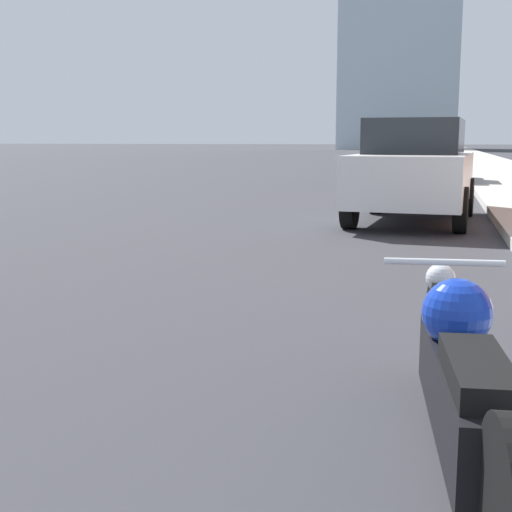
# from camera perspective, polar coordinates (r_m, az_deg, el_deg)

# --- Properties ---
(sidewalk) EXTENTS (3.43, 240.00, 0.15)m
(sidewalk) POSITION_cam_1_polar(r_m,az_deg,el_deg) (38.87, 18.17, 6.94)
(sidewalk) COLOR #B2ADA3
(sidewalk) RESTS_ON ground_plane
(motorcycle) EXTENTS (0.62, 2.56, 0.77)m
(motorcycle) POSITION_cam_1_polar(r_m,az_deg,el_deg) (3.16, 16.19, -9.56)
(motorcycle) COLOR black
(motorcycle) RESTS_ON ground_plane
(parked_car_white) EXTENTS (2.11, 4.18, 1.71)m
(parked_car_white) POSITION_cam_1_polar(r_m,az_deg,el_deg) (12.27, 12.54, 6.72)
(parked_car_white) COLOR silver
(parked_car_white) RESTS_ON ground_plane
(parked_car_blue) EXTENTS (2.04, 4.16, 1.67)m
(parked_car_blue) POSITION_cam_1_polar(r_m,az_deg,el_deg) (22.68, 13.90, 7.69)
(parked_car_blue) COLOR #1E3899
(parked_car_blue) RESTS_ON ground_plane
(parked_car_silver) EXTENTS (2.07, 4.59, 1.57)m
(parked_car_silver) POSITION_cam_1_polar(r_m,az_deg,el_deg) (34.26, 13.59, 8.10)
(parked_car_silver) COLOR #BCBCC1
(parked_car_silver) RESTS_ON ground_plane
(parked_car_yellow) EXTENTS (2.16, 4.50, 1.63)m
(parked_car_yellow) POSITION_cam_1_polar(r_m,az_deg,el_deg) (46.17, 13.73, 8.37)
(parked_car_yellow) COLOR gold
(parked_car_yellow) RESTS_ON ground_plane
(parked_car_green) EXTENTS (2.06, 4.54, 1.57)m
(parked_car_green) POSITION_cam_1_polar(r_m,az_deg,el_deg) (58.51, 14.00, 8.49)
(parked_car_green) COLOR #1E6B33
(parked_car_green) RESTS_ON ground_plane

